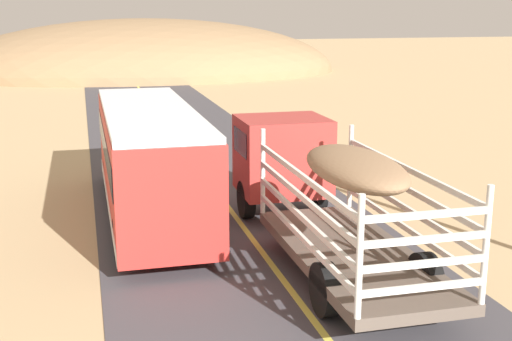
# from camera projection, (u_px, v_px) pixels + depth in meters

# --- Properties ---
(livestock_truck) EXTENTS (2.53, 9.70, 3.02)m
(livestock_truck) POSITION_uv_depth(u_px,v_px,m) (306.00, 173.00, 17.63)
(livestock_truck) COLOR #B2332D
(livestock_truck) RESTS_ON road_surface
(bus) EXTENTS (2.54, 10.00, 3.21)m
(bus) POSITION_uv_depth(u_px,v_px,m) (150.00, 159.00, 19.51)
(bus) COLOR red
(bus) RESTS_ON road_surface
(distant_hill) EXTENTS (36.43, 23.76, 10.02)m
(distant_hill) POSITION_uv_depth(u_px,v_px,m) (145.00, 73.00, 63.91)
(distant_hill) COLOR #8D6E4C
(distant_hill) RESTS_ON ground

